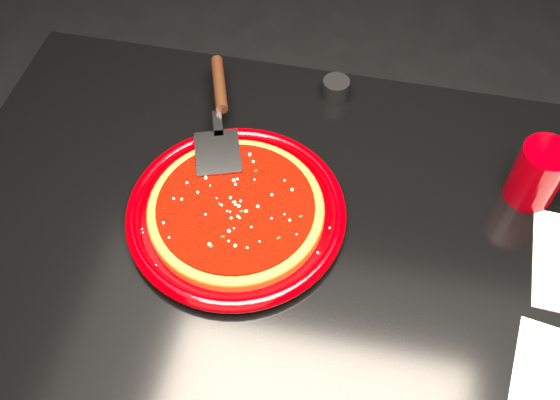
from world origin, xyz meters
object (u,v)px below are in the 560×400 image
(table, at_px, (317,366))
(ramekin, at_px, (336,89))
(cup, at_px, (538,174))
(plate, at_px, (236,212))
(pizza_server, at_px, (220,114))

(table, distance_m, ramekin, 0.52)
(table, xyz_separation_m, cup, (0.28, 0.19, 0.43))
(cup, bearing_deg, ramekin, 155.06)
(ramekin, bearing_deg, plate, -110.45)
(plate, xyz_separation_m, ramekin, (0.10, 0.28, 0.01))
(pizza_server, bearing_deg, cup, -22.82)
(pizza_server, height_order, ramekin, pizza_server)
(pizza_server, relative_size, cup, 2.87)
(pizza_server, relative_size, ramekin, 6.40)
(pizza_server, height_order, cup, cup)
(table, relative_size, ramekin, 26.17)
(ramekin, bearing_deg, table, -82.44)
(plate, xyz_separation_m, cup, (0.43, 0.13, 0.04))
(pizza_server, bearing_deg, ramekin, 15.54)
(table, bearing_deg, cup, 34.72)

